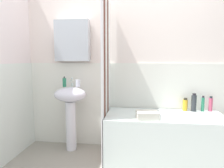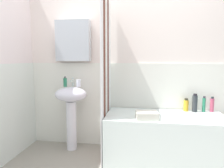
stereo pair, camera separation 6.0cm
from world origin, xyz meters
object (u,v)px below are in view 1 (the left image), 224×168
(sink, at_px, (70,104))
(toothbrush_cup, at_px, (78,83))
(shampoo_bottle, at_px, (203,104))
(body_wash_bottle, at_px, (185,105))
(towel_folded, at_px, (147,115))
(bathtub, at_px, (164,137))
(conditioner_bottle, at_px, (194,103))
(lotion_bottle, at_px, (211,104))
(soap_dispenser, at_px, (64,82))

(sink, bearing_deg, toothbrush_cup, 33.15)
(shampoo_bottle, xyz_separation_m, body_wash_bottle, (-0.22, 0.00, -0.02))
(body_wash_bottle, relative_size, towel_folded, 0.70)
(toothbrush_cup, distance_m, towel_folded, 1.05)
(sink, distance_m, bathtub, 1.30)
(bathtub, relative_size, shampoo_bottle, 6.98)
(sink, height_order, towel_folded, sink)
(sink, height_order, shampoo_bottle, sink)
(sink, bearing_deg, towel_folded, -16.95)
(toothbrush_cup, height_order, conditioner_bottle, toothbrush_cup)
(lotion_bottle, relative_size, conditioner_bottle, 0.84)
(soap_dispenser, bearing_deg, toothbrush_cup, 10.66)
(sink, relative_size, conditioner_bottle, 3.71)
(soap_dispenser, bearing_deg, lotion_bottle, 3.10)
(body_wash_bottle, bearing_deg, toothbrush_cup, -177.56)
(lotion_bottle, distance_m, conditioner_bottle, 0.22)
(soap_dispenser, relative_size, body_wash_bottle, 0.84)
(soap_dispenser, bearing_deg, body_wash_bottle, 3.36)
(toothbrush_cup, bearing_deg, conditioner_bottle, 1.62)
(body_wash_bottle, distance_m, towel_folded, 0.68)
(lotion_bottle, bearing_deg, bathtub, -156.87)
(sink, distance_m, conditioner_bottle, 1.64)
(body_wash_bottle, xyz_separation_m, towel_folded, (-0.52, -0.43, -0.04))
(soap_dispenser, bearing_deg, shampoo_bottle, 2.82)
(shampoo_bottle, bearing_deg, body_wash_bottle, 178.85)
(shampoo_bottle, distance_m, body_wash_bottle, 0.22)
(soap_dispenser, xyz_separation_m, toothbrush_cup, (0.18, 0.03, -0.01))
(shampoo_bottle, bearing_deg, sink, -176.15)
(soap_dispenser, distance_m, conditioner_bottle, 1.75)
(shampoo_bottle, xyz_separation_m, towel_folded, (-0.74, -0.43, -0.06))
(soap_dispenser, distance_m, toothbrush_cup, 0.18)
(toothbrush_cup, height_order, towel_folded, toothbrush_cup)
(conditioner_bottle, bearing_deg, body_wash_bottle, 170.27)
(bathtub, xyz_separation_m, towel_folded, (-0.22, -0.18, 0.33))
(shampoo_bottle, relative_size, conditioner_bottle, 0.87)
(lotion_bottle, height_order, shampoo_bottle, shampoo_bottle)
(toothbrush_cup, height_order, lotion_bottle, toothbrush_cup)
(soap_dispenser, xyz_separation_m, conditioner_bottle, (1.73, 0.08, -0.25))
(sink, xyz_separation_m, shampoo_bottle, (1.76, 0.12, 0.03))
(lotion_bottle, bearing_deg, soap_dispenser, -176.90)
(shampoo_bottle, bearing_deg, towel_folded, -149.77)
(lotion_bottle, height_order, towel_folded, lotion_bottle)
(toothbrush_cup, relative_size, bathtub, 0.07)
(soap_dispenser, xyz_separation_m, towel_folded, (1.11, -0.34, -0.33))
(soap_dispenser, xyz_separation_m, shampoo_bottle, (1.84, 0.09, -0.27))
(bathtub, height_order, body_wash_bottle, body_wash_bottle)
(bathtub, height_order, towel_folded, towel_folded)
(conditioner_bottle, bearing_deg, toothbrush_cup, -178.38)
(lotion_bottle, bearing_deg, toothbrush_cup, -177.68)
(lotion_bottle, distance_m, towel_folded, 0.95)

